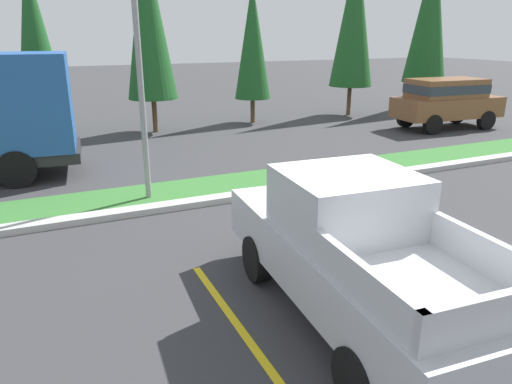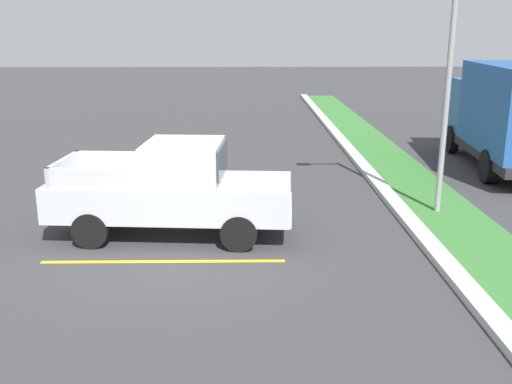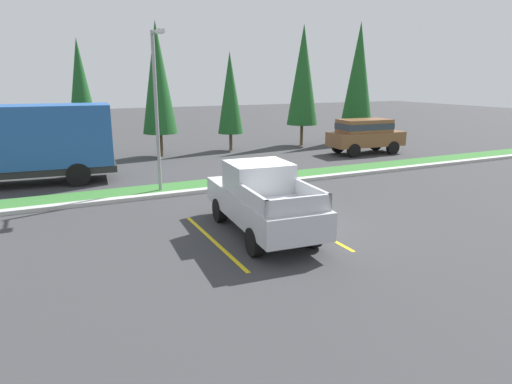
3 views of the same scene
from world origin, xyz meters
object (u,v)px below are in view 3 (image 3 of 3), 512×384
at_px(cypress_tree_rightmost, 303,75).
at_px(street_light, 157,100).
at_px(cypress_tree_far_right, 359,73).
at_px(cypress_tree_center, 158,78).
at_px(cypress_tree_left_inner, 81,89).
at_px(cargo_truck_distant, 35,142).
at_px(cypress_tree_right_inner, 230,93).
at_px(suv_distant, 365,134).
at_px(pickup_truck_main, 262,199).

bearing_deg(cypress_tree_rightmost, street_light, -143.60).
distance_m(street_light, cypress_tree_far_right, 18.34).
bearing_deg(cypress_tree_center, cypress_tree_far_right, -0.42).
xyz_separation_m(cypress_tree_left_inner, cypress_tree_center, (4.10, -0.85, 0.60)).
bearing_deg(cypress_tree_far_right, street_light, -152.58).
distance_m(cargo_truck_distant, cypress_tree_right_inner, 12.39).
xyz_separation_m(cypress_tree_right_inner, cypress_tree_rightmost, (5.24, -0.05, 1.09)).
bearing_deg(street_light, cypress_tree_rightmost, 36.40).
height_order(suv_distant, cypress_tree_rightmost, cypress_tree_rightmost).
xyz_separation_m(pickup_truck_main, suv_distant, (12.10, 10.27, 0.20)).
xyz_separation_m(cargo_truck_distant, cypress_tree_far_right, (20.71, 4.59, 3.02)).
distance_m(street_light, cypress_tree_center, 8.84).
bearing_deg(cypress_tree_left_inner, cypress_tree_right_inner, -3.38).
distance_m(suv_distant, cypress_tree_left_inner, 16.64).
relative_size(cargo_truck_distant, cypress_tree_far_right, 0.85).
relative_size(pickup_truck_main, cypress_tree_center, 0.70).
bearing_deg(cypress_tree_rightmost, cypress_tree_left_inner, 177.67).
xyz_separation_m(cypress_tree_left_inner, cypress_tree_far_right, (18.21, -0.95, 0.96)).
xyz_separation_m(pickup_truck_main, cypress_tree_left_inner, (-3.45, 15.53, 2.87)).
bearing_deg(cypress_tree_right_inner, pickup_truck_main, -109.18).
height_order(cypress_tree_left_inner, cypress_tree_far_right, cypress_tree_far_right).
bearing_deg(cypress_tree_center, cypress_tree_right_inner, 4.18).
bearing_deg(pickup_truck_main, cargo_truck_distant, 120.82).
xyz_separation_m(street_light, cypress_tree_right_inner, (6.72, 8.87, -0.07)).
xyz_separation_m(pickup_truck_main, cypress_tree_rightmost, (10.47, 14.97, 3.64)).
bearing_deg(cargo_truck_distant, cypress_tree_far_right, 12.50).
height_order(pickup_truck_main, street_light, street_light).
relative_size(cypress_tree_center, cypress_tree_rightmost, 0.96).
xyz_separation_m(cypress_tree_center, cypress_tree_right_inner, (4.58, 0.33, -0.91)).
relative_size(cypress_tree_right_inner, cypress_tree_rightmost, 0.77).
bearing_deg(cypress_tree_rightmost, cypress_tree_center, -178.36).
height_order(cargo_truck_distant, cypress_tree_left_inner, cypress_tree_left_inner).
relative_size(cypress_tree_left_inner, cypress_tree_right_inner, 1.09).
height_order(cypress_tree_center, cypress_tree_right_inner, cypress_tree_center).
height_order(cypress_tree_rightmost, cypress_tree_far_right, cypress_tree_far_right).
distance_m(suv_distant, cypress_tree_rightmost, 6.05).
xyz_separation_m(cypress_tree_center, cypress_tree_far_right, (14.10, -0.10, 0.36)).
bearing_deg(cypress_tree_far_right, cypress_tree_center, 179.58).
bearing_deg(cypress_tree_right_inner, cypress_tree_far_right, -2.63).
relative_size(pickup_truck_main, suv_distant, 1.14).
relative_size(cypress_tree_center, cypress_tree_far_right, 0.93).
xyz_separation_m(street_light, cypress_tree_far_right, (16.24, 8.43, 1.20)).
bearing_deg(street_light, pickup_truck_main, -76.40).
height_order(cypress_tree_left_inner, cypress_tree_center, cypress_tree_center).
xyz_separation_m(suv_distant, cypress_tree_left_inner, (-15.56, 5.27, 2.67)).
distance_m(cargo_truck_distant, cypress_tree_left_inner, 6.42).
xyz_separation_m(cypress_tree_rightmost, cypress_tree_far_right, (4.29, -0.38, 0.18)).
distance_m(cypress_tree_right_inner, cypress_tree_rightmost, 5.35).
xyz_separation_m(pickup_truck_main, cypress_tree_center, (0.65, 14.69, 3.46)).
bearing_deg(pickup_truck_main, cypress_tree_right_inner, 70.82).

